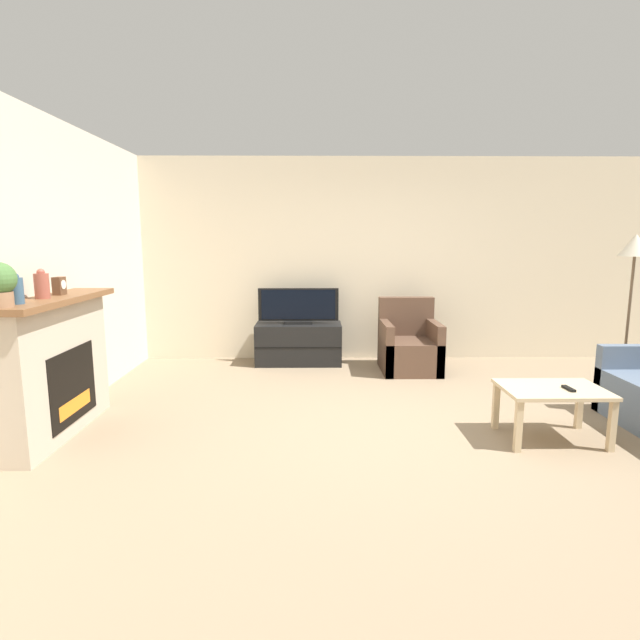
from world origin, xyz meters
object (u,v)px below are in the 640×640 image
Objects in this scene: mantel_vase_centre_left at (42,285)px; remote at (569,388)px; mantel_vase_left at (16,290)px; coffee_table at (552,395)px; floor_lamp at (634,258)px; mantel_clock at (59,286)px; tv_stand at (299,343)px; tv at (298,307)px; armchair at (409,347)px; fireplace at (54,365)px.

mantel_vase_centre_left reaches higher than remote.
coffee_table is at bearing 4.04° from mantel_vase_left.
mantel_vase_centre_left is at bearing -168.58° from floor_lamp.
floor_lamp is at bearing 8.69° from mantel_clock.
coffee_table is (4.07, 0.29, -0.89)m from mantel_vase_left.
remote is (4.17, -0.11, -0.82)m from mantel_vase_centre_left.
coffee_table is at bearing -50.31° from tv_stand.
floor_lamp is at bearing -22.77° from tv.
remote is at bearing -49.65° from tv_stand.
tv_stand is (1.93, 2.26, -0.97)m from mantel_clock.
coffee_table is 2.02m from floor_lamp.
tv is at bearing -90.00° from tv_stand.
armchair is (3.32, 2.50, -0.98)m from mantel_vase_left.
mantel_vase_centre_left is 4.17m from coffee_table.
mantel_vase_left is 4.27m from armchair.
tv_stand is (1.93, 2.86, -1.00)m from mantel_vase_left.
mantel_vase_centre_left reaches higher than armchair.
coffee_table is at bearing -4.45° from mantel_clock.
armchair is (1.39, -0.37, 0.02)m from tv_stand.
mantel_clock is at bearing 89.83° from mantel_vase_centre_left.
tv is 3.78m from floor_lamp.
floor_lamp is (5.36, 1.08, 0.17)m from mantel_vase_centre_left.
tv_stand is 1.07× the size of tv.
fireplace reaches higher than coffee_table.
tv_stand is at bearing 129.69° from coffee_table.
mantel_vase_centre_left reaches higher than tv_stand.
floor_lamp is at bearing 14.87° from mantel_vase_left.
fireplace reaches higher than tv.
armchair is (1.39, -0.37, -0.46)m from tv.
fireplace reaches higher than remote.
mantel_vase_centre_left is 4.25m from remote.
tv is at bearing 157.23° from floor_lamp.
tv_stand is 3.90m from floor_lamp.
floor_lamp reaches higher than tv_stand.
remote is at bearing 3.16° from mantel_vase_left.
tv is at bearing 165.24° from armchair.
fireplace is at bearing -148.54° from armchair.
tv_stand is at bearing 56.02° from mantel_vase_left.
fireplace is 1.87× the size of coffee_table.
mantel_vase_centre_left is at bearing -147.01° from armchair.
mantel_clock is 0.19× the size of coffee_table.
coffee_table is at bearing -0.73° from mantel_vase_centre_left.
fireplace is 3.10m from tv.
remote is (2.24, -2.63, 0.18)m from tv_stand.
tv reaches higher than tv_stand.
mantel_vase_centre_left is 0.21× the size of tv_stand.
fireplace is at bearing -169.78° from floor_lamp.
floor_lamp is at bearing 10.22° from fireplace.
coffee_table is at bearing -71.29° from armchair.
coffee_table is (4.07, -0.32, -0.87)m from mantel_clock.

